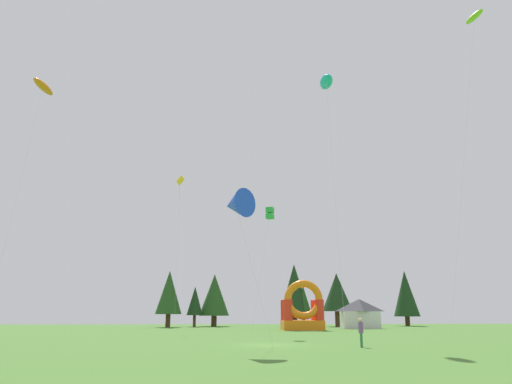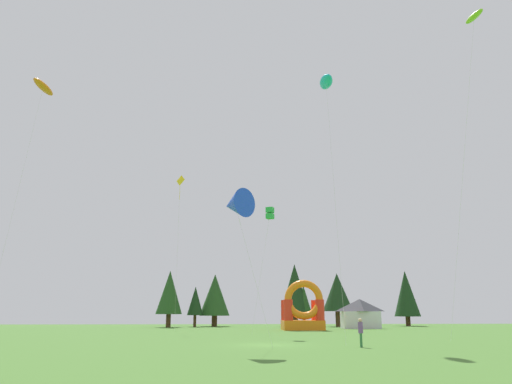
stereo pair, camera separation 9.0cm
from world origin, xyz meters
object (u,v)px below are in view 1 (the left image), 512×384
person_midfield (361,330)px  festival_tent (360,314)px  kite_blue_delta (236,204)px  kite_yellow_diamond (179,182)px  kite_orange_parafoil (43,87)px  inflatable_red_slide (303,313)px  kite_cyan_parafoil (326,82)px  kite_green_box (270,213)px  kite_lime_parafoil (474,18)px

person_midfield → festival_tent: size_ratio=0.36×
kite_blue_delta → kite_yellow_diamond: bearing=102.5°
person_midfield → kite_orange_parafoil: bearing=-80.7°
kite_orange_parafoil → inflatable_red_slide: bearing=41.7°
kite_cyan_parafoil → person_midfield: bearing=-85.9°
kite_green_box → person_midfield: bearing=-73.2°
kite_orange_parafoil → kite_cyan_parafoil: size_ratio=0.99×
kite_lime_parafoil → inflatable_red_slide: kite_lime_parafoil is taller
kite_yellow_diamond → kite_blue_delta: 30.67m
kite_lime_parafoil → kite_blue_delta: size_ratio=2.46×
kite_yellow_diamond → kite_orange_parafoil: size_ratio=0.85×
person_midfield → festival_tent: (10.00, 36.72, 0.91)m
kite_orange_parafoil → inflatable_red_slide: (25.95, 23.10, -19.10)m
kite_green_box → inflatable_red_slide: size_ratio=2.00×
kite_orange_parafoil → kite_blue_delta: kite_orange_parafoil is taller
kite_lime_parafoil → person_midfield: size_ratio=13.16×
kite_yellow_diamond → person_midfield: (14.64, -26.25, -16.72)m
kite_cyan_parafoil → festival_tent: 38.08m
kite_cyan_parafoil → person_midfield: (0.41, -5.73, -20.44)m
kite_green_box → inflatable_red_slide: 19.29m
kite_blue_delta → person_midfield: 11.59m
kite_yellow_diamond → festival_tent: bearing=23.0°
kite_blue_delta → festival_tent: bearing=64.9°
kite_lime_parafoil → inflatable_red_slide: bearing=104.7°
kite_blue_delta → kite_cyan_parafoil: 17.00m
kite_cyan_parafoil → festival_tent: (10.41, 30.99, -19.53)m
inflatable_red_slide → festival_tent: size_ratio=1.23×
kite_cyan_parafoil → festival_tent: bearing=71.4°
kite_blue_delta → festival_tent: 43.70m
festival_tent → kite_cyan_parafoil: bearing=-108.6°
kite_lime_parafoil → kite_yellow_diamond: bearing=131.3°
kite_green_box → kite_orange_parafoil: bearing=-160.3°
kite_yellow_diamond → inflatable_red_slide: 22.61m
kite_green_box → inflatable_red_slide: bearing=70.6°
person_midfield → inflatable_red_slide: inflatable_red_slide is taller
kite_green_box → person_midfield: (4.51, -14.98, -10.67)m
kite_cyan_parafoil → inflatable_red_slide: (1.44, 25.04, -19.37)m
kite_green_box → kite_cyan_parafoil: (4.10, -9.24, 9.77)m
kite_orange_parafoil → kite_lime_parafoil: 35.58m
kite_orange_parafoil → festival_tent: size_ratio=4.35×
kite_blue_delta → inflatable_red_slide: 35.07m
inflatable_red_slide → festival_tent: bearing=33.6°
kite_blue_delta → kite_orange_parafoil: bearing=148.9°
kite_green_box → person_midfield: 18.93m
kite_yellow_diamond → kite_cyan_parafoil: (14.23, -20.52, 3.71)m
kite_lime_parafoil → person_midfield: kite_lime_parafoil is taller
kite_blue_delta → person_midfield: kite_blue_delta is taller
kite_orange_parafoil → inflatable_red_slide: 39.65m
kite_yellow_diamond → kite_lime_parafoil: size_ratio=0.77×
kite_lime_parafoil → kite_blue_delta: bearing=-176.3°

